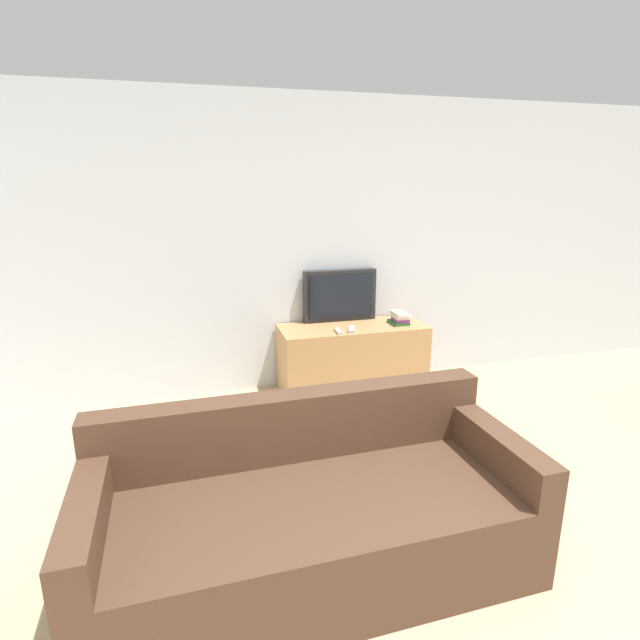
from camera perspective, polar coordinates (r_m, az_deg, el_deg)
wall_back at (r=4.57m, az=-0.34°, el=8.43°), size 9.00×0.06×2.60m
tv_stand at (r=4.58m, az=3.70°, el=-4.38°), size 1.31×0.51×0.61m
television at (r=4.61m, az=2.28°, el=2.81°), size 0.68×0.09×0.48m
couch at (r=2.61m, az=-0.99°, el=-21.61°), size 2.11×0.93×0.79m
book_stack at (r=4.58m, az=9.13°, el=0.20°), size 0.16×0.21×0.11m
remote_on_stand at (r=4.28m, az=2.08°, el=-1.29°), size 0.05×0.16×0.02m
remote_secondary at (r=4.34m, az=3.59°, el=-1.07°), size 0.11×0.19×0.02m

